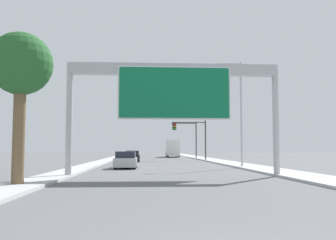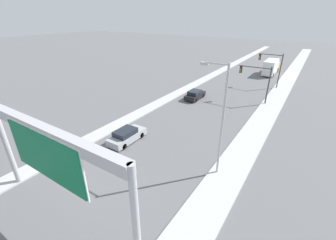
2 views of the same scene
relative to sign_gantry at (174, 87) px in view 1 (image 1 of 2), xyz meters
name	(u,v)px [view 1 (image 1 of 2)]	position (x,y,z in m)	size (l,w,h in m)	color
sidewalk_right	(200,158)	(7.75, 42.14, -5.47)	(3.00, 120.00, 0.15)	#B7B7B7
median_strip_left	(114,158)	(-7.25, 42.14, -5.47)	(2.00, 120.00, 0.15)	#B7B7B7
sign_gantry	(174,87)	(0.00, 0.00, 0.00)	(13.29, 0.73, 7.03)	#B2B2B7
car_mid_right	(133,156)	(-3.50, 26.37, -4.86)	(1.86, 4.32, 1.46)	black
car_far_center	(126,160)	(-3.50, 10.01, -4.84)	(1.87, 4.56, 1.48)	#A5A8AD
truck_box_primary	(172,149)	(3.50, 51.16, -3.86)	(2.31, 8.88, 3.32)	yellow
traffic_light_near_intersection	(194,133)	(5.13, 30.13, -1.61)	(4.87, 0.32, 5.75)	#3D3D3F
traffic_light_mid_block	(188,134)	(5.41, 40.13, -1.31)	(4.31, 0.32, 6.30)	#3D3D3F
palm_tree_foreground	(21,67)	(-7.54, -5.57, -0.07)	(2.91, 2.91, 7.11)	brown
street_lamp_right	(239,106)	(6.61, 10.23, 0.00)	(2.27, 0.28, 9.60)	#B2B2B7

